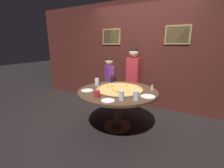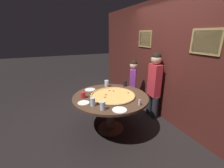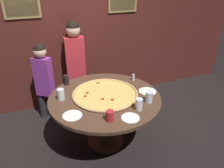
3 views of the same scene
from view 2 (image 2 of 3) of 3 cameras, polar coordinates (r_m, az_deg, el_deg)
The scene contains 15 objects.
ground_plane at distance 3.23m, azimuth -0.54°, elevation -16.74°, with size 24.00×24.00×0.00m, color black.
back_wall at distance 3.42m, azimuth 20.35°, elevation 7.95°, with size 6.40×0.08×2.60m.
dining_table at distance 2.93m, azimuth -0.57°, elevation -7.23°, with size 1.44×1.44×0.74m.
giant_pizza at distance 2.86m, azimuth 0.31°, elevation -4.33°, with size 0.86×0.86×0.03m.
drink_cup_by_shaker at distance 2.35m, azimuth -3.54°, elevation -8.21°, with size 0.09×0.09×0.14m, color silver.
drink_cup_front_edge at distance 3.38m, azimuth 4.96°, elevation 0.28°, with size 0.07×0.07×0.14m, color black.
drink_cup_beside_pizza at distance 2.48m, azimuth -7.34°, elevation -6.74°, with size 0.08×0.08×0.14m, color silver.
drink_cup_far_left at distance 2.82m, azimuth -10.91°, elevation -4.09°, with size 0.09×0.09×0.12m, color #B22328.
drink_cup_far_right at distance 3.35m, azimuth -2.07°, elevation 0.18°, with size 0.09×0.09×0.14m, color silver.
white_plate_left_side at distance 2.63m, azimuth -10.79°, elevation -7.03°, with size 0.20×0.20×0.01m, color white.
white_plate_right_side at distance 2.36m, azimuth 2.90°, elevation -9.79°, with size 0.23×0.23×0.01m, color white.
white_plate_beside_cup at distance 3.21m, azimuth -8.37°, elevation -2.13°, with size 0.22×0.22×0.01m, color white.
condiment_shaker at distance 2.53m, azimuth 10.43°, elevation -6.91°, with size 0.04×0.04×0.10m.
diner_centre_back at distance 3.83m, azimuth 7.99°, elevation 0.83°, with size 0.32×0.28×1.26m.
diner_side_right at distance 3.48m, azimuth 15.83°, elevation 0.83°, with size 0.38×0.22×1.50m.
Camera 2 is at (2.43, -1.03, 1.86)m, focal length 24.00 mm.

